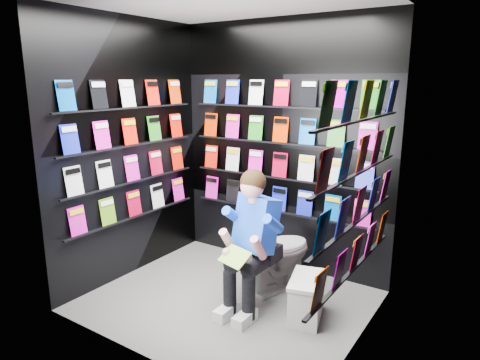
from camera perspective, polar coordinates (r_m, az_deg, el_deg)
The scene contains 14 objects.
floor at distance 4.10m, azimuth -1.70°, elevation -15.79°, with size 2.40×2.40×0.00m, color #60605E.
ceiling at distance 3.64m, azimuth -2.00°, elevation 22.87°, with size 2.40×2.40×0.00m, color white.
wall_back at distance 4.49m, azimuth 5.57°, elevation 4.34°, with size 2.40×0.04×2.60m, color black.
wall_front at distance 2.91m, azimuth -13.27°, elevation -0.85°, with size 2.40×0.04×2.60m, color black.
wall_left at distance 4.45m, azimuth -14.59°, elevation 3.87°, with size 0.04×2.00×2.60m, color black.
wall_right at distance 3.13m, azimuth 16.39°, elevation -0.07°, with size 0.04×2.00×2.60m, color black.
comics_back at distance 4.47m, azimuth 5.39°, elevation 4.35°, with size 2.10×0.06×1.37m, color red, non-canonical shape.
comics_left at distance 4.42m, azimuth -14.34°, elevation 3.91°, with size 0.06×1.70×1.37m, color red, non-canonical shape.
comics_right at distance 3.14m, azimuth 15.88°, elevation 0.09°, with size 0.06×1.70×1.37m, color red, non-canonical shape.
toilet at distance 4.21m, azimuth 4.98°, elevation -9.51°, with size 0.42×0.75×0.73m, color white.
longbox at distance 3.82m, azimuth 8.85°, elevation -15.50°, with size 0.25×0.45×0.33m, color silver.
longbox_lid at distance 3.73m, azimuth 8.95°, elevation -13.02°, with size 0.27×0.47×0.03m, color silver.
reader at distance 3.76m, azimuth 2.30°, elevation -5.96°, with size 0.50×0.73×1.34m, color blue, non-canonical shape.
held_comic at distance 3.55m, azimuth -0.70°, elevation -10.19°, with size 0.27×0.01×0.18m, color green.
Camera 1 is at (2.08, -2.93, 1.99)m, focal length 32.00 mm.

